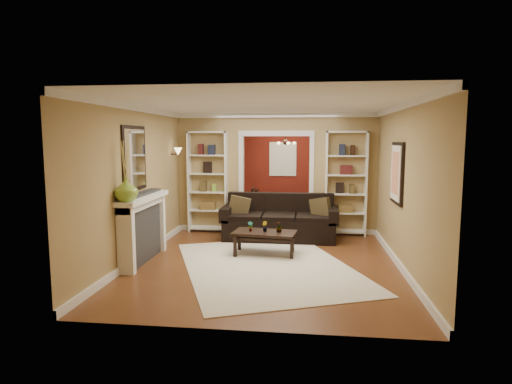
# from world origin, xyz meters

# --- Properties ---
(floor) EXTENTS (8.00, 8.00, 0.00)m
(floor) POSITION_xyz_m (0.00, 0.00, 0.00)
(floor) COLOR brown
(floor) RESTS_ON ground
(ceiling) EXTENTS (8.00, 8.00, 0.00)m
(ceiling) POSITION_xyz_m (0.00, 0.00, 2.70)
(ceiling) COLOR white
(ceiling) RESTS_ON ground
(wall_back) EXTENTS (8.00, 0.00, 8.00)m
(wall_back) POSITION_xyz_m (0.00, 4.00, 1.35)
(wall_back) COLOR #A48857
(wall_back) RESTS_ON ground
(wall_front) EXTENTS (8.00, 0.00, 8.00)m
(wall_front) POSITION_xyz_m (0.00, -4.00, 1.35)
(wall_front) COLOR #A48857
(wall_front) RESTS_ON ground
(wall_left) EXTENTS (0.00, 8.00, 8.00)m
(wall_left) POSITION_xyz_m (-2.25, 0.00, 1.35)
(wall_left) COLOR #A48857
(wall_left) RESTS_ON ground
(wall_right) EXTENTS (0.00, 8.00, 8.00)m
(wall_right) POSITION_xyz_m (2.25, 0.00, 1.35)
(wall_right) COLOR #A48857
(wall_right) RESTS_ON ground
(partition_wall) EXTENTS (4.50, 0.15, 2.70)m
(partition_wall) POSITION_xyz_m (0.00, 1.20, 1.35)
(partition_wall) COLOR #A48857
(partition_wall) RESTS_ON floor
(red_back_panel) EXTENTS (4.44, 0.04, 2.64)m
(red_back_panel) POSITION_xyz_m (0.00, 3.97, 1.32)
(red_back_panel) COLOR maroon
(red_back_panel) RESTS_ON floor
(dining_window) EXTENTS (0.78, 0.03, 0.98)m
(dining_window) POSITION_xyz_m (0.00, 3.93, 1.55)
(dining_window) COLOR #8CA5CC
(dining_window) RESTS_ON wall_back
(area_rug) EXTENTS (3.80, 4.39, 0.01)m
(area_rug) POSITION_xyz_m (0.05, -1.56, 0.01)
(area_rug) COLOR silver
(area_rug) RESTS_ON floor
(sofa) EXTENTS (2.43, 1.05, 0.95)m
(sofa) POSITION_xyz_m (0.13, 0.45, 0.47)
(sofa) COLOR black
(sofa) RESTS_ON floor
(pillow_left) EXTENTS (0.45, 0.18, 0.44)m
(pillow_left) POSITION_xyz_m (-0.73, 0.43, 0.68)
(pillow_left) COLOR #4E3F21
(pillow_left) RESTS_ON sofa
(pillow_right) EXTENTS (0.43, 0.34, 0.43)m
(pillow_right) POSITION_xyz_m (0.99, 0.43, 0.68)
(pillow_right) COLOR #4E3F21
(pillow_right) RESTS_ON sofa
(coffee_table) EXTENTS (1.21, 0.75, 0.43)m
(coffee_table) POSITION_xyz_m (-0.06, -0.82, 0.22)
(coffee_table) COLOR black
(coffee_table) RESTS_ON floor
(plant_left) EXTENTS (0.11, 0.09, 0.18)m
(plant_left) POSITION_xyz_m (-0.33, -0.82, 0.52)
(plant_left) COLOR #336626
(plant_left) RESTS_ON coffee_table
(plant_center) EXTENTS (0.13, 0.13, 0.19)m
(plant_center) POSITION_xyz_m (-0.06, -0.82, 0.53)
(plant_center) COLOR #336626
(plant_center) RESTS_ON coffee_table
(plant_right) EXTENTS (0.15, 0.15, 0.20)m
(plant_right) POSITION_xyz_m (0.20, -0.82, 0.53)
(plant_right) COLOR #336626
(plant_right) RESTS_ON coffee_table
(bookshelf_left) EXTENTS (0.90, 0.30, 2.30)m
(bookshelf_left) POSITION_xyz_m (-1.55, 1.03, 1.15)
(bookshelf_left) COLOR white
(bookshelf_left) RESTS_ON floor
(bookshelf_right) EXTENTS (0.90, 0.30, 2.30)m
(bookshelf_right) POSITION_xyz_m (1.55, 1.03, 1.15)
(bookshelf_right) COLOR white
(bookshelf_right) RESTS_ON floor
(fireplace) EXTENTS (0.32, 1.70, 1.16)m
(fireplace) POSITION_xyz_m (-2.09, -1.50, 0.58)
(fireplace) COLOR white
(fireplace) RESTS_ON floor
(vase) EXTENTS (0.42, 0.42, 0.38)m
(vase) POSITION_xyz_m (-2.09, -2.20, 1.35)
(vase) COLOR #81AD38
(vase) RESTS_ON fireplace
(mirror) EXTENTS (0.03, 0.95, 1.10)m
(mirror) POSITION_xyz_m (-2.23, -1.50, 1.80)
(mirror) COLOR silver
(mirror) RESTS_ON wall_left
(wall_sconce) EXTENTS (0.18, 0.18, 0.22)m
(wall_sconce) POSITION_xyz_m (-2.15, 0.55, 1.83)
(wall_sconce) COLOR #FFE0A5
(wall_sconce) RESTS_ON wall_left
(framed_art) EXTENTS (0.04, 0.85, 1.05)m
(framed_art) POSITION_xyz_m (2.21, -1.00, 1.55)
(framed_art) COLOR black
(framed_art) RESTS_ON wall_right
(dining_table) EXTENTS (1.67, 0.93, 0.59)m
(dining_table) POSITION_xyz_m (0.15, 2.52, 0.29)
(dining_table) COLOR black
(dining_table) RESTS_ON floor
(dining_chair_nw) EXTENTS (0.59, 0.59, 0.94)m
(dining_chair_nw) POSITION_xyz_m (-0.40, 2.22, 0.47)
(dining_chair_nw) COLOR black
(dining_chair_nw) RESTS_ON floor
(dining_chair_ne) EXTENTS (0.57, 0.57, 0.89)m
(dining_chair_ne) POSITION_xyz_m (0.70, 2.22, 0.45)
(dining_chair_ne) COLOR black
(dining_chair_ne) RESTS_ON floor
(dining_chair_sw) EXTENTS (0.51, 0.51, 0.82)m
(dining_chair_sw) POSITION_xyz_m (-0.40, 2.82, 0.41)
(dining_chair_sw) COLOR black
(dining_chair_sw) RESTS_ON floor
(dining_chair_se) EXTENTS (0.55, 0.55, 0.88)m
(dining_chair_se) POSITION_xyz_m (0.70, 2.82, 0.44)
(dining_chair_se) COLOR black
(dining_chair_se) RESTS_ON floor
(chandelier) EXTENTS (0.50, 0.50, 0.30)m
(chandelier) POSITION_xyz_m (0.00, 2.70, 2.02)
(chandelier) COLOR #321E17
(chandelier) RESTS_ON ceiling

